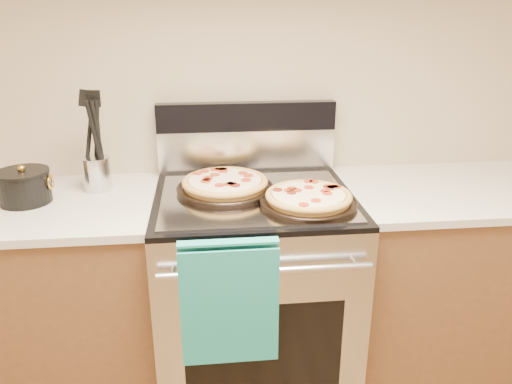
{
  "coord_description": "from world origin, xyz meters",
  "views": [
    {
      "loc": [
        -0.18,
        -0.12,
        1.6
      ],
      "look_at": [
        -0.0,
        1.55,
        0.97
      ],
      "focal_mm": 35.0,
      "sensor_mm": 36.0,
      "label": 1
    }
  ],
  "objects": [
    {
      "name": "range_body",
      "position": [
        0.0,
        1.65,
        0.45
      ],
      "size": [
        0.76,
        0.68,
        0.9
      ],
      "primitive_type": "cube",
      "color": "#B7B7BC",
      "rests_on": "ground"
    },
    {
      "name": "cabinet_right",
      "position": [
        0.88,
        1.68,
        0.44
      ],
      "size": [
        1.0,
        0.62,
        0.88
      ],
      "primitive_type": "cube",
      "color": "brown",
      "rests_on": "ground"
    },
    {
      "name": "cooktop",
      "position": [
        0.0,
        1.65,
        0.91
      ],
      "size": [
        0.76,
        0.68,
        0.02
      ],
      "primitive_type": "cube",
      "color": "black",
      "rests_on": "range_body"
    },
    {
      "name": "dish_towel",
      "position": [
        -0.12,
        1.27,
        0.7
      ],
      "size": [
        0.32,
        0.05,
        0.42
      ],
      "primitive_type": null,
      "color": "teal",
      "rests_on": "oven_handle"
    },
    {
      "name": "utensil_crock",
      "position": [
        -0.61,
        1.8,
        0.98
      ],
      "size": [
        0.12,
        0.12,
        0.14
      ],
      "primitive_type": "cylinder",
      "rotation": [
        0.0,
        0.0,
        -0.08
      ],
      "color": "silver",
      "rests_on": "countertop_left"
    },
    {
      "name": "backsplash_upper",
      "position": [
        0.0,
        1.96,
        1.16
      ],
      "size": [
        0.76,
        0.06,
        0.12
      ],
      "primitive_type": "cube",
      "color": "black",
      "rests_on": "backsplash_lower"
    },
    {
      "name": "countertop_left",
      "position": [
        -0.88,
        1.68,
        0.9
      ],
      "size": [
        1.02,
        0.64,
        0.03
      ],
      "primitive_type": "cube",
      "color": "beige",
      "rests_on": "cabinet_left"
    },
    {
      "name": "pepperoni_pizza_front",
      "position": [
        0.18,
        1.52,
        0.95
      ],
      "size": [
        0.46,
        0.46,
        0.05
      ],
      "primitive_type": null,
      "rotation": [
        0.0,
        0.0,
        -0.4
      ],
      "color": "#A67432",
      "rests_on": "foil_sheet"
    },
    {
      "name": "wall_back",
      "position": [
        0.0,
        2.0,
        1.35
      ],
      "size": [
        4.0,
        0.0,
        4.0
      ],
      "primitive_type": "plane",
      "rotation": [
        1.57,
        0.0,
        0.0
      ],
      "color": "tan",
      "rests_on": "ground"
    },
    {
      "name": "foil_sheet",
      "position": [
        0.0,
        1.62,
        0.92
      ],
      "size": [
        0.7,
        0.55,
        0.01
      ],
      "primitive_type": "cube",
      "color": "gray",
      "rests_on": "cooktop"
    },
    {
      "name": "oven_handle",
      "position": [
        0.0,
        1.27,
        0.8
      ],
      "size": [
        0.7,
        0.03,
        0.03
      ],
      "primitive_type": "cylinder",
      "rotation": [
        0.0,
        1.57,
        0.0
      ],
      "color": "silver",
      "rests_on": "range_body"
    },
    {
      "name": "cabinet_left",
      "position": [
        -0.88,
        1.68,
        0.44
      ],
      "size": [
        1.0,
        0.62,
        0.88
      ],
      "primitive_type": "cube",
      "color": "brown",
      "rests_on": "ground"
    },
    {
      "name": "pepperoni_pizza_back",
      "position": [
        -0.11,
        1.69,
        0.95
      ],
      "size": [
        0.41,
        0.41,
        0.05
      ],
      "primitive_type": null,
      "rotation": [
        0.0,
        0.0,
        0.12
      ],
      "color": "#A67432",
      "rests_on": "foil_sheet"
    },
    {
      "name": "oven_window",
      "position": [
        0.0,
        1.31,
        0.45
      ],
      "size": [
        0.56,
        0.01,
        0.4
      ],
      "primitive_type": "cube",
      "color": "black",
      "rests_on": "range_body"
    },
    {
      "name": "saucepan",
      "position": [
        -0.85,
        1.69,
        0.97
      ],
      "size": [
        0.19,
        0.19,
        0.11
      ],
      "primitive_type": "cylinder",
      "rotation": [
        0.0,
        0.0,
        -0.04
      ],
      "color": "black",
      "rests_on": "countertop_left"
    },
    {
      "name": "countertop_right",
      "position": [
        0.88,
        1.68,
        0.9
      ],
      "size": [
        1.02,
        0.64,
        0.03
      ],
      "primitive_type": "cube",
      "color": "beige",
      "rests_on": "cabinet_right"
    },
    {
      "name": "backsplash_lower",
      "position": [
        0.0,
        1.96,
        1.01
      ],
      "size": [
        0.76,
        0.06,
        0.18
      ],
      "primitive_type": "cube",
      "color": "silver",
      "rests_on": "cooktop"
    }
  ]
}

